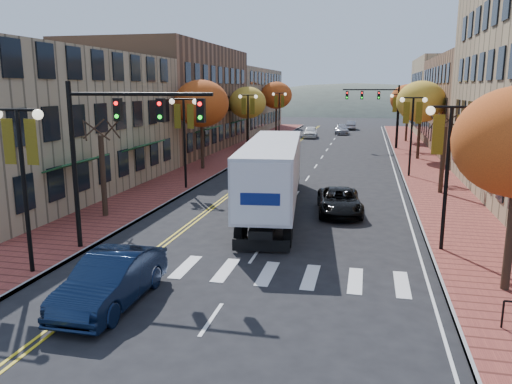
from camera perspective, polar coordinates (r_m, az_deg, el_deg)
The scene contains 30 objects.
ground at distance 17.09m, azimuth -3.06°, elevation -11.43°, with size 200.00×200.00×0.00m, color black.
sidewalk_left at distance 49.87m, azimuth -2.98°, elevation 4.16°, with size 4.00×85.00×0.15m, color brown.
sidewalk_right at distance 48.30m, azimuth 18.10°, elevation 3.34°, with size 4.00×85.00×0.15m, color brown.
building_left_near at distance 35.33m, azimuth -24.70°, elevation 7.14°, with size 12.00×22.00×9.00m, color #9E8966.
building_left_mid at distance 55.37m, azimuth -10.19°, elevation 10.40°, with size 12.00×24.00×11.00m, color brown.
building_left_far at distance 79.05m, azimuth -3.08°, elevation 10.41°, with size 12.00×26.00×9.50m, color #9E8966.
building_right_mid at distance 58.87m, azimuth 26.91°, elevation 8.91°, with size 15.00×24.00×10.00m, color brown.
building_right_far at distance 80.38m, azimuth 23.16°, elevation 10.05°, with size 15.00×20.00×11.00m, color #9E8966.
tree_left_a at distance 27.03m, azimuth -17.07°, elevation 1.75°, with size 0.28×0.28×4.20m.
tree_left_b at distance 41.32m, azimuth -6.27°, elevation 9.99°, with size 4.48×4.48×7.21m.
tree_left_c at distance 56.71m, azimuth -0.98°, elevation 10.16°, with size 4.16×4.16×6.69m.
tree_left_d at distance 74.31m, azimuth 2.34°, elevation 10.98°, with size 4.61×4.61×7.42m.
tree_right_b at distance 33.74m, azimuth 20.54°, elevation 3.45°, with size 0.28×0.28×4.20m.
tree_right_c at distance 49.34m, azimuth 18.35°, elevation 9.77°, with size 4.48×4.48×7.21m.
tree_right_d at distance 65.29m, azimuth 17.00°, elevation 10.08°, with size 4.35×4.35×7.00m.
lamp_left_a at distance 19.32m, azimuth -25.21°, elevation 3.42°, with size 1.96×0.36×6.05m.
lamp_left_b at distance 33.35m, azimuth -8.21°, elevation 7.52°, with size 1.96×0.36×6.05m.
lamp_left_c at distance 50.56m, azimuth -0.91°, elevation 9.09°, with size 1.96×0.36×6.05m.
lamp_left_d at distance 68.17m, azimuth 2.67°, elevation 9.80°, with size 1.96×0.36×6.05m.
lamp_right_a at distance 21.48m, azimuth 21.17°, elevation 4.49°, with size 1.96×0.36×6.05m.
lamp_right_b at distance 39.31m, azimuth 17.42°, elevation 7.75°, with size 1.96×0.36×6.05m.
lamp_right_c at distance 57.24m, azimuth 16.00°, elevation 8.96°, with size 1.96×0.36×6.05m.
traffic_mast_near at distance 20.65m, azimuth -15.79°, elevation 6.34°, with size 6.10×0.35×7.00m.
traffic_mast_far at distance 57.14m, azimuth 13.99°, elevation 9.70°, with size 6.10×0.34×7.00m.
semi_truck at distance 27.50m, azimuth 2.10°, elevation 2.62°, with size 4.32×16.17×4.00m.
navy_sedan at distance 16.57m, azimuth -16.20°, elevation -9.61°, with size 1.73×4.97×1.64m, color black.
black_suv at distance 27.47m, azimuth 9.52°, elevation -1.06°, with size 2.28×4.94×1.37m, color black.
car_far_white at distance 68.82m, azimuth 6.23°, elevation 6.84°, with size 1.86×4.63×1.58m, color white.
car_far_silver at distance 74.89m, azimuth 9.73°, elevation 7.07°, with size 1.96×4.82×1.40m, color #9C9DA3.
car_far_oncoming at distance 83.36m, azimuth 10.85°, elevation 7.50°, with size 1.48×4.23×1.39m, color #A1A1A8.
Camera 1 is at (4.29, -15.10, 6.76)m, focal length 35.00 mm.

